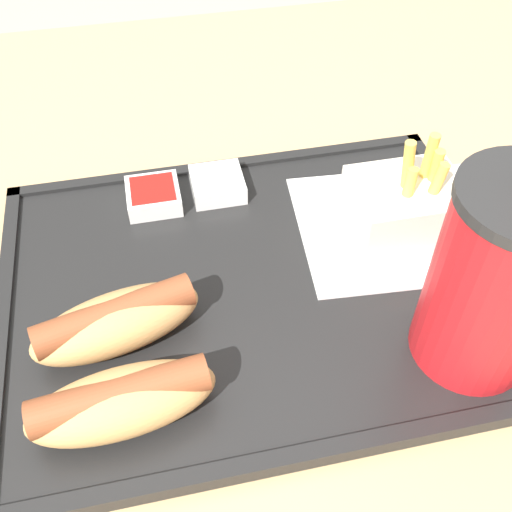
% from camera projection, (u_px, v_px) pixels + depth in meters
% --- Properties ---
extents(dining_table, '(1.15, 1.07, 0.75)m').
position_uv_depth(dining_table, '(239.00, 494.00, 0.76)').
color(dining_table, tan).
rests_on(dining_table, ground_plane).
extents(food_tray, '(0.42, 0.32, 0.01)m').
position_uv_depth(food_tray, '(256.00, 284.00, 0.50)').
color(food_tray, black).
rests_on(food_tray, dining_table).
extents(paper_napkin, '(0.19, 0.16, 0.00)m').
position_uv_depth(paper_napkin, '(397.00, 225.00, 0.54)').
color(paper_napkin, white).
rests_on(paper_napkin, food_tray).
extents(soda_cup, '(0.09, 0.09, 0.19)m').
position_uv_depth(soda_cup, '(496.00, 280.00, 0.40)').
color(soda_cup, red).
rests_on(soda_cup, food_tray).
extents(hot_dog_far, '(0.13, 0.06, 0.04)m').
position_uv_depth(hot_dog_far, '(122.00, 401.00, 0.39)').
color(hot_dog_far, tan).
rests_on(hot_dog_far, food_tray).
extents(hot_dog_near, '(0.14, 0.08, 0.04)m').
position_uv_depth(hot_dog_near, '(116.00, 321.00, 0.44)').
color(hot_dog_near, tan).
rests_on(hot_dog_near, food_tray).
extents(fries_carton, '(0.09, 0.07, 0.10)m').
position_uv_depth(fries_carton, '(405.00, 209.00, 0.51)').
color(fries_carton, silver).
rests_on(fries_carton, food_tray).
extents(sauce_cup_mayo, '(0.05, 0.05, 0.02)m').
position_uv_depth(sauce_cup_mayo, '(217.00, 184.00, 0.57)').
color(sauce_cup_mayo, silver).
rests_on(sauce_cup_mayo, food_tray).
extents(sauce_cup_ketchup, '(0.05, 0.05, 0.02)m').
position_uv_depth(sauce_cup_ketchup, '(153.00, 195.00, 0.55)').
color(sauce_cup_ketchup, silver).
rests_on(sauce_cup_ketchup, food_tray).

